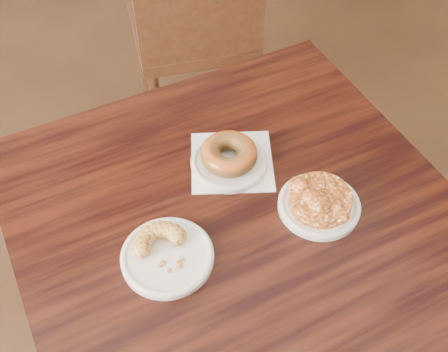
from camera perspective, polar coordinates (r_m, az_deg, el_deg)
name	(u,v)px	position (r m, az deg, el deg)	size (l,w,h in m)	color
cafe_table	(237,311)	(1.35, 1.29, -13.56)	(0.80, 0.80, 0.75)	black
chair_far	(192,30)	(1.97, -3.30, 14.58)	(0.43, 0.43, 0.90)	black
napkin	(232,161)	(1.11, 0.80, 1.49)	(0.16, 0.16, 0.00)	white
plate_donut	(229,163)	(1.10, 0.50, 1.37)	(0.15, 0.15, 0.01)	silver
plate_cruller	(167,257)	(0.98, -5.77, -8.20)	(0.16, 0.16, 0.01)	white
plate_fritter	(319,206)	(1.05, 9.62, -3.00)	(0.15, 0.15, 0.01)	white
glazed_donut	(229,154)	(1.08, 0.51, 2.27)	(0.11, 0.11, 0.04)	brown
apple_fritter	(321,198)	(1.03, 9.80, -2.17)	(0.15, 0.15, 0.04)	#472107
cruller_fragment	(166,250)	(0.96, -5.86, -7.54)	(0.11, 0.11, 0.03)	brown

